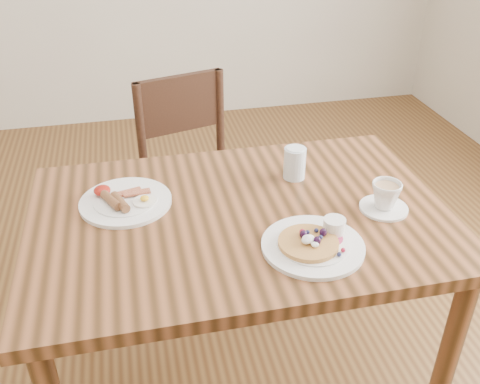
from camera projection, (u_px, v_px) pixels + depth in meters
The scene contains 6 objects.
dining_table at pixel (240, 240), 1.59m from camera, with size 1.20×0.80×0.75m.
chair_far at pixel (196, 174), 2.25m from camera, with size 0.52×0.52×0.88m.
pancake_plate at pixel (314, 243), 1.39m from camera, with size 0.27×0.27×0.06m.
breakfast_plate at pixel (124, 201), 1.57m from camera, with size 0.27×0.27×0.04m.
teacup_saucer at pixel (385, 198), 1.53m from camera, with size 0.14×0.14×0.09m.
water_glass at pixel (295, 163), 1.68m from camera, with size 0.07×0.07×0.10m, color silver.
Camera 1 is at (-0.28, -1.25, 1.60)m, focal length 40.00 mm.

